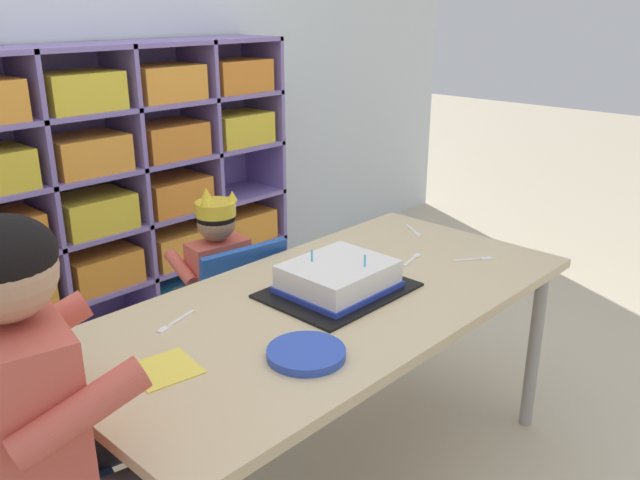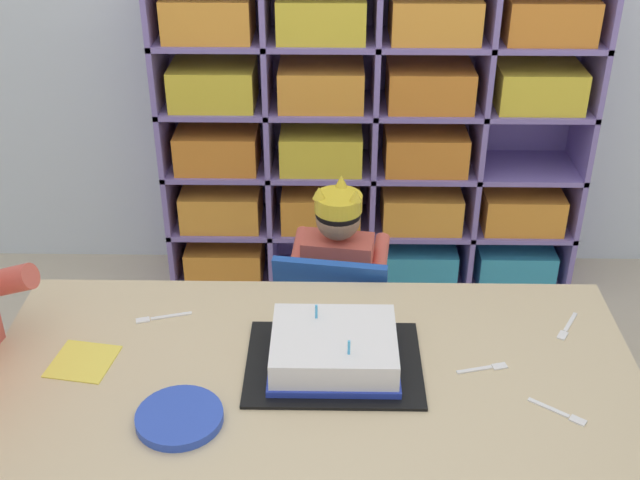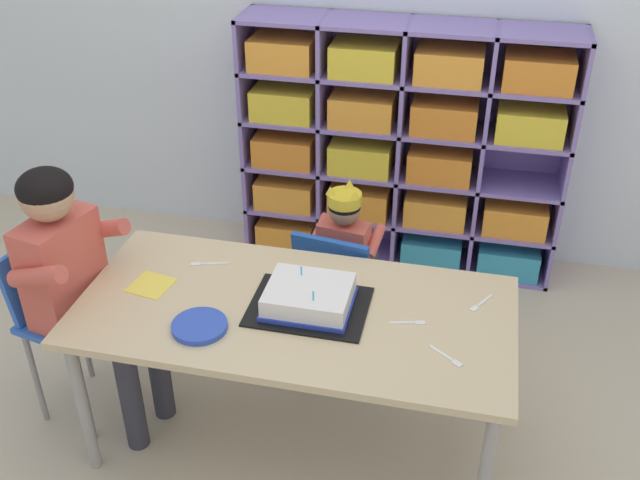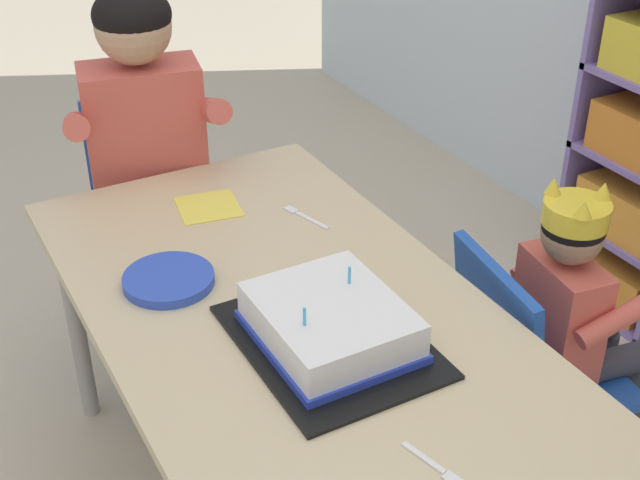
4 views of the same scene
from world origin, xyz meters
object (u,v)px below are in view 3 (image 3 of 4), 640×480
at_px(birthday_cake_on_tray, 309,299).
at_px(fork_beside_plate_stack, 207,264).
at_px(adult_helper_seated, 77,273).
at_px(paper_plate_stack, 200,326).
at_px(classroom_chair_adult_side, 62,310).
at_px(fork_at_table_front_edge, 410,323).
at_px(activity_table, 294,320).
at_px(fork_scattered_mid_table, 480,304).
at_px(fork_near_cake_tray, 448,357).
at_px(classroom_chair_blue, 338,283).
at_px(child_with_crown, 347,246).

height_order(birthday_cake_on_tray, fork_beside_plate_stack, birthday_cake_on_tray).
xyz_separation_m(adult_helper_seated, paper_plate_stack, (0.53, -0.15, -0.04)).
distance_m(paper_plate_stack, fork_beside_plate_stack, 0.39).
bearing_deg(paper_plate_stack, classroom_chair_adult_side, 165.18).
distance_m(paper_plate_stack, fork_at_table_front_edge, 0.71).
xyz_separation_m(classroom_chair_adult_side, paper_plate_stack, (0.64, -0.17, 0.17)).
bearing_deg(paper_plate_stack, adult_helper_seated, 164.52).
bearing_deg(activity_table, fork_scattered_mid_table, 14.74).
distance_m(classroom_chair_adult_side, fork_near_cake_tray, 1.48).
bearing_deg(activity_table, fork_beside_plate_stack, 153.86).
xyz_separation_m(adult_helper_seated, birthday_cake_on_tray, (0.86, 0.05, -0.01)).
xyz_separation_m(birthday_cake_on_tray, fork_near_cake_tray, (0.50, -0.16, -0.04)).
bearing_deg(classroom_chair_blue, fork_at_table_front_edge, 132.58).
bearing_deg(fork_scattered_mid_table, adult_helper_seated, 128.80).
height_order(classroom_chair_adult_side, fork_beside_plate_stack, classroom_chair_adult_side).
height_order(classroom_chair_adult_side, birthday_cake_on_tray, birthday_cake_on_tray).
relative_size(classroom_chair_blue, adult_helper_seated, 0.62).
distance_m(fork_beside_plate_stack, fork_near_cake_tray, 1.00).
relative_size(classroom_chair_blue, fork_at_table_front_edge, 5.41).
height_order(classroom_chair_adult_side, paper_plate_stack, classroom_chair_adult_side).
bearing_deg(birthday_cake_on_tray, activity_table, -162.94).
bearing_deg(classroom_chair_blue, fork_near_cake_tray, 134.72).
bearing_deg(fork_scattered_mid_table, classroom_chair_blue, 89.57).
distance_m(classroom_chair_adult_side, fork_beside_plate_stack, 0.59).
relative_size(adult_helper_seated, fork_beside_plate_stack, 7.72).
xyz_separation_m(activity_table, birthday_cake_on_tray, (0.05, 0.02, 0.09)).
bearing_deg(adult_helper_seated, birthday_cake_on_tray, -74.90).
relative_size(classroom_chair_adult_side, fork_near_cake_tray, 6.50).
distance_m(classroom_chair_blue, fork_scattered_mid_table, 0.73).
height_order(adult_helper_seated, fork_beside_plate_stack, adult_helper_seated).
height_order(child_with_crown, fork_beside_plate_stack, child_with_crown).
bearing_deg(fork_at_table_front_edge, fork_scattered_mid_table, -159.04).
bearing_deg(adult_helper_seated, paper_plate_stack, -93.75).
relative_size(classroom_chair_blue, classroom_chair_adult_side, 0.89).
relative_size(paper_plate_stack, fork_at_table_front_edge, 1.53).
bearing_deg(classroom_chair_adult_side, fork_at_table_front_edge, -77.56).
bearing_deg(fork_scattered_mid_table, child_with_crown, 81.42).
height_order(birthday_cake_on_tray, fork_at_table_front_edge, birthday_cake_on_tray).
xyz_separation_m(child_with_crown, paper_plate_stack, (-0.35, -0.81, 0.13)).
xyz_separation_m(fork_near_cake_tray, fork_scattered_mid_table, (0.09, 0.31, -0.00)).
relative_size(activity_table, fork_scattered_mid_table, 13.10).
bearing_deg(birthday_cake_on_tray, fork_scattered_mid_table, 14.54).
bearing_deg(fork_beside_plate_stack, child_with_crown, 27.89).
bearing_deg(birthday_cake_on_tray, paper_plate_stack, -149.41).
relative_size(activity_table, birthday_cake_on_tray, 3.72).
distance_m(adult_helper_seated, fork_near_cake_tray, 1.36).
relative_size(adult_helper_seated, fork_at_table_front_edge, 8.78).
xyz_separation_m(activity_table, fork_near_cake_tray, (0.55, -0.14, 0.06)).
xyz_separation_m(birthday_cake_on_tray, fork_at_table_front_edge, (0.36, -0.01, -0.04)).
height_order(classroom_chair_adult_side, fork_near_cake_tray, classroom_chair_adult_side).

